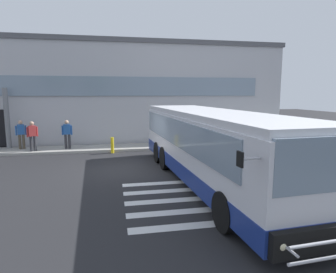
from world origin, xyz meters
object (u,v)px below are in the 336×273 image
object	(u,v)px
safety_bollard_yellow	(112,145)
passenger_at_curb_edge	(67,133)
entry_support_column	(7,118)
bus_main_foreground	(211,148)
passenger_by_doorway	(32,135)
passenger_near_column	(21,133)

from	to	relation	value
safety_bollard_yellow	passenger_at_curb_edge	bearing A→B (deg)	157.95
entry_support_column	bus_main_foreground	world-z (taller)	entry_support_column
passenger_by_doorway	passenger_at_curb_edge	xyz separation A→B (m)	(1.78, 0.41, 0.00)
passenger_at_curb_edge	passenger_near_column	bearing A→B (deg)	170.83
passenger_by_doorway	safety_bollard_yellow	distance (m)	4.42
bus_main_foreground	passenger_at_curb_edge	size ratio (longest dim) A/B	6.98
passenger_at_curb_edge	safety_bollard_yellow	xyz separation A→B (m)	(2.56, -1.04, -0.63)
entry_support_column	bus_main_foreground	distance (m)	12.53
entry_support_column	safety_bollard_yellow	xyz separation A→B (m)	(5.96, -1.80, -1.46)
bus_main_foreground	passenger_at_curb_edge	distance (m)	9.57
entry_support_column	passenger_at_curb_edge	distance (m)	3.58
bus_main_foreground	passenger_by_doorway	xyz separation A→B (m)	(-7.95, 6.88, -0.26)
passenger_near_column	passenger_by_doorway	world-z (taller)	same
passenger_by_doorway	bus_main_foreground	bearing A→B (deg)	-40.88
entry_support_column	safety_bollard_yellow	size ratio (longest dim) A/B	3.91
entry_support_column	passenger_near_column	xyz separation A→B (m)	(0.80, -0.34, -0.83)
safety_bollard_yellow	passenger_by_doorway	bearing A→B (deg)	171.83
safety_bollard_yellow	entry_support_column	bearing A→B (deg)	163.19
passenger_near_column	passenger_by_doorway	distance (m)	1.17
bus_main_foreground	passenger_by_doorway	distance (m)	10.52
bus_main_foreground	passenger_at_curb_edge	xyz separation A→B (m)	(-6.18, 7.30, -0.26)
bus_main_foreground	passenger_near_column	xyz separation A→B (m)	(-8.78, 7.72, -0.26)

